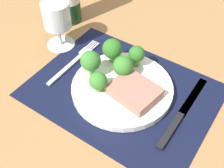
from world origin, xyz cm
name	(u,v)px	position (x,y,z in cm)	size (l,w,h in cm)	color
ground_plane	(122,95)	(0.00, 0.00, -1.50)	(140.00, 110.00, 3.00)	#996D42
placemat	(122,91)	(0.00, 0.00, 0.15)	(41.37, 31.22, 0.30)	black
plate	(122,88)	(0.00, 0.00, 1.10)	(23.21, 23.21, 1.60)	white
steak	(134,91)	(3.52, -0.78, 2.98)	(10.29, 8.26, 2.16)	#9E6B5B
broccoli_near_steak	(112,49)	(-6.71, 5.88, 5.48)	(4.85, 4.85, 6.11)	#6B994C
broccoli_back_left	(98,81)	(-3.61, -4.14, 4.79)	(4.07, 4.07, 5.03)	#6B994C
broccoli_near_fork	(123,66)	(-1.63, 2.72, 5.02)	(4.66, 4.66, 5.53)	#6B994C
broccoli_center	(137,55)	(-1.07, 7.77, 5.12)	(3.91, 3.91, 5.40)	#6B994C
broccoli_front_edge	(91,61)	(-8.10, -0.87, 5.91)	(4.75, 4.75, 6.48)	#5B8942
fork	(75,61)	(-15.25, 1.42, 0.55)	(2.40, 19.20, 0.50)	silver
knife	(180,116)	(14.28, 0.53, 0.60)	(1.80, 23.00, 0.80)	black
wine_glass	(57,18)	(-23.03, 5.07, 8.45)	(7.52, 7.52, 12.71)	silver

